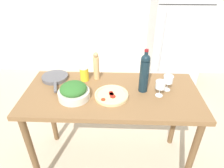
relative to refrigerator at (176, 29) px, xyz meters
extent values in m
plane|color=#BCAD93|center=(-0.91, -1.64, -0.94)|extent=(14.00, 14.00, 0.00)
cube|color=#B7BCC1|center=(0.00, 0.00, 0.00)|extent=(0.74, 0.67, 1.88)
cube|color=black|center=(0.00, -0.34, 0.41)|extent=(0.72, 0.01, 0.01)
cylinder|color=#B2B2B7|center=(-0.26, -0.35, -0.09)|extent=(0.02, 0.02, 0.85)
cube|color=brown|center=(-0.91, -1.64, -0.06)|extent=(1.48, 0.68, 0.04)
cylinder|color=brown|center=(-1.59, -1.92, -0.51)|extent=(0.06, 0.06, 0.86)
cylinder|color=brown|center=(-0.23, -1.92, -0.51)|extent=(0.06, 0.06, 0.86)
cylinder|color=brown|center=(-1.59, -1.37, -0.51)|extent=(0.06, 0.06, 0.86)
cylinder|color=brown|center=(-0.23, -1.37, -0.51)|extent=(0.06, 0.06, 0.86)
cylinder|color=#142833|center=(-0.65, -1.61, 0.09)|extent=(0.08, 0.08, 0.28)
sphere|color=#142833|center=(-0.65, -1.61, 0.25)|extent=(0.08, 0.08, 0.08)
cylinder|color=#142833|center=(-0.65, -1.61, 0.28)|extent=(0.03, 0.03, 0.06)
cylinder|color=maroon|center=(-0.65, -1.61, 0.32)|extent=(0.03, 0.03, 0.02)
cylinder|color=silver|center=(-0.52, -1.68, -0.04)|extent=(0.06, 0.06, 0.00)
cylinder|color=silver|center=(-0.52, -1.68, 0.00)|extent=(0.01, 0.01, 0.07)
cylinder|color=white|center=(-0.52, -1.68, 0.06)|extent=(0.08, 0.08, 0.06)
cylinder|color=maroon|center=(-0.52, -1.68, 0.04)|extent=(0.07, 0.07, 0.02)
cylinder|color=silver|center=(-0.44, -1.59, -0.04)|extent=(0.06, 0.06, 0.00)
cylinder|color=silver|center=(-0.44, -1.59, 0.00)|extent=(0.01, 0.01, 0.07)
cylinder|color=white|center=(-0.44, -1.59, 0.06)|extent=(0.08, 0.08, 0.06)
cylinder|color=maroon|center=(-0.44, -1.59, 0.04)|extent=(0.07, 0.07, 0.02)
cylinder|color=tan|center=(-1.06, -1.42, 0.06)|extent=(0.05, 0.05, 0.22)
sphere|color=tan|center=(-1.06, -1.42, 0.19)|extent=(0.05, 0.05, 0.05)
cylinder|color=silver|center=(-1.21, -1.73, -0.01)|extent=(0.25, 0.25, 0.07)
ellipsoid|color=#2D6628|center=(-1.21, -1.73, 0.04)|extent=(0.21, 0.21, 0.09)
cylinder|color=#DBC189|center=(-0.91, -1.71, -0.04)|extent=(0.28, 0.28, 0.02)
torus|color=#DBC189|center=(-0.91, -1.71, -0.02)|extent=(0.28, 0.28, 0.02)
cylinder|color=#B12C21|center=(-0.91, -1.70, -0.02)|extent=(0.04, 0.04, 0.01)
cylinder|color=#B32720|center=(-0.91, -1.71, -0.02)|extent=(0.04, 0.04, 0.01)
cylinder|color=red|center=(-0.90, -1.74, -0.02)|extent=(0.05, 0.05, 0.01)
cylinder|color=#B8160F|center=(-0.91, -1.68, -0.02)|extent=(0.04, 0.04, 0.01)
cylinder|color=red|center=(-0.97, -1.78, -0.02)|extent=(0.04, 0.04, 0.01)
cylinder|color=yellow|center=(-1.17, -1.45, 0.02)|extent=(0.08, 0.08, 0.12)
cylinder|color=white|center=(-1.17, -1.45, 0.08)|extent=(0.08, 0.08, 0.01)
cylinder|color=#56565B|center=(-1.45, -1.44, -0.03)|extent=(0.24, 0.24, 0.03)
cylinder|color=#2F2F32|center=(-1.45, -1.44, -0.02)|extent=(0.20, 0.20, 0.03)
cube|color=#56565B|center=(-1.39, -1.63, -0.02)|extent=(0.06, 0.14, 0.02)
camera|label=1|loc=(-0.85, -3.03, 0.92)|focal=32.00mm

